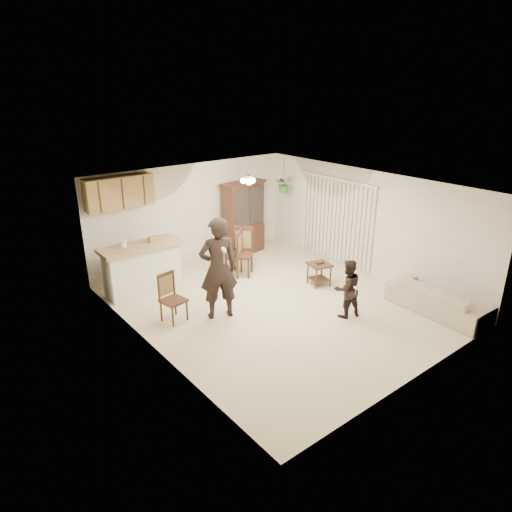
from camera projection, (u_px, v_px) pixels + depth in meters
floor at (277, 305)px, 9.50m from camera, size 6.50×6.50×0.00m
ceiling at (279, 186)px, 8.61m from camera, size 5.50×6.50×0.02m
wall_back at (192, 214)px, 11.43m from camera, size 5.50×0.02×2.50m
wall_front at (423, 308)px, 6.68m from camera, size 5.50×0.02×2.50m
wall_left at (151, 284)px, 7.46m from camera, size 0.02×6.50×2.50m
wall_right at (366, 223)px, 10.66m from camera, size 0.02×6.50×2.50m
breakfast_bar at (143, 270)px, 9.96m from camera, size 1.60×0.55×1.00m
bar_top at (140, 246)px, 9.77m from camera, size 1.75×0.70×0.08m
upper_cabinets at (119, 192)px, 9.89m from camera, size 1.50×0.34×0.70m
vertical_blinds at (336, 221)px, 11.34m from camera, size 0.06×2.30×2.10m
ceiling_fixture at (248, 180)px, 9.64m from camera, size 0.36×0.36×0.20m
hanging_plant at (284, 184)px, 11.93m from camera, size 0.43×0.37×0.48m
plant_cord at (284, 171)px, 11.82m from camera, size 0.01×0.01×0.65m
sofa at (439, 295)px, 9.08m from camera, size 0.81×1.90×0.73m
adult at (219, 274)px, 8.73m from camera, size 0.77×0.63×1.80m
child at (347, 285)px, 8.81m from camera, size 0.77×0.67×1.35m
china_hutch at (244, 219)px, 12.06m from camera, size 1.29×0.65×1.94m
side_table at (319, 274)px, 10.35m from camera, size 0.57×0.57×0.57m
chair_bar at (174, 308)px, 8.79m from camera, size 0.49×0.49×0.96m
chair_hutch_left at (242, 262)px, 10.88m from camera, size 0.72×0.72×1.15m
chair_hutch_right at (231, 263)px, 10.85m from camera, size 0.70×0.70×1.13m
controller_adult at (224, 250)px, 8.07m from camera, size 0.11×0.18×0.05m
controller_child at (356, 288)px, 8.56m from camera, size 0.06×0.11×0.03m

